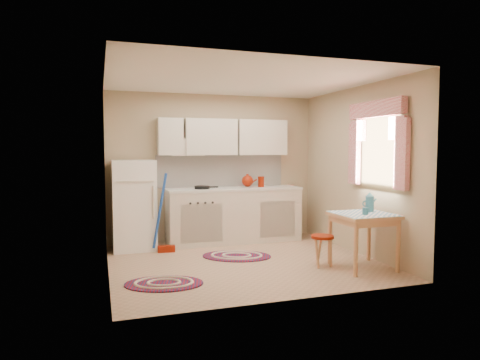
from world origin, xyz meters
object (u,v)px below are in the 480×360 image
object	(u,v)px
base_cabinets	(234,216)
fridge	(134,205)
stool	(322,251)
table	(363,241)

from	to	relation	value
base_cabinets	fridge	bearing A→B (deg)	-178.26
base_cabinets	stool	xyz separation A→B (m)	(0.65, -1.86, -0.23)
table	stool	size ratio (longest dim) A/B	1.71
base_cabinets	table	bearing A→B (deg)	-61.83
fridge	base_cabinets	xyz separation A→B (m)	(1.65, 0.05, -0.26)
stool	fridge	bearing A→B (deg)	141.76
fridge	table	distance (m)	3.46
fridge	base_cabinets	world-z (taller)	fridge
table	fridge	bearing A→B (deg)	143.60
base_cabinets	table	size ratio (longest dim) A/B	3.12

